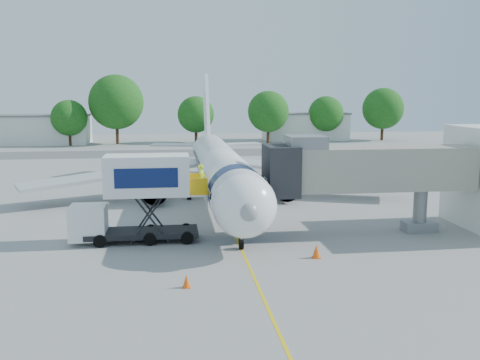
{
  "coord_description": "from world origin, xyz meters",
  "views": [
    {
      "loc": [
        -4.05,
        -40.37,
        9.41
      ],
      "look_at": [
        0.72,
        -3.34,
        3.2
      ],
      "focal_mm": 40.0,
      "sensor_mm": 36.0,
      "label": 1
    }
  ],
  "objects": [
    {
      "name": "tree_e",
      "position": [
        13.49,
        55.74,
        5.77
      ],
      "size": [
        7.46,
        7.46,
        9.52
      ],
      "color": "#382314",
      "rests_on": "ground"
    },
    {
      "name": "outbuilding_left",
      "position": [
        -28.0,
        60.0,
        2.66
      ],
      "size": [
        18.4,
        8.4,
        5.3
      ],
      "color": "silver",
      "rests_on": "ground"
    },
    {
      "name": "jet_bridge",
      "position": [
        7.99,
        -7.0,
        4.34
      ],
      "size": [
        13.9,
        3.2,
        6.6
      ],
      "color": "gray",
      "rests_on": "ground"
    },
    {
      "name": "ground_tug",
      "position": [
        -2.86,
        -17.42,
        0.77
      ],
      "size": [
        3.76,
        2.04,
        1.47
      ],
      "rotation": [
        0.0,
        0.0,
        -0.04
      ],
      "color": "white",
      "rests_on": "ground"
    },
    {
      "name": "tree_d",
      "position": [
        0.5,
        58.78,
        5.19
      ],
      "size": [
        6.71,
        6.71,
        8.55
      ],
      "color": "#382314",
      "rests_on": "ground"
    },
    {
      "name": "catering_hiloader",
      "position": [
        -6.27,
        -7.0,
        2.76
      ],
      "size": [
        8.5,
        2.44,
        5.5
      ],
      "color": "black",
      "rests_on": "ground"
    },
    {
      "name": "guidance_line",
      "position": [
        0.0,
        0.0,
        0.01
      ],
      "size": [
        0.15,
        70.0,
        0.01
      ],
      "primitive_type": "cube",
      "color": "yellow",
      "rests_on": "ground"
    },
    {
      "name": "aircraft",
      "position": [
        0.0,
        4.12,
        2.95
      ],
      "size": [
        34.17,
        37.73,
        11.35
      ],
      "color": "white",
      "rests_on": "ground"
    },
    {
      "name": "outbuilding_right",
      "position": [
        22.0,
        62.0,
        2.66
      ],
      "size": [
        16.4,
        7.4,
        5.3
      ],
      "color": "silver",
      "rests_on": "ground"
    },
    {
      "name": "tree_g",
      "position": [
        36.6,
        59.1,
        6.12
      ],
      "size": [
        7.91,
        7.91,
        10.08
      ],
      "color": "#382314",
      "rests_on": "ground"
    },
    {
      "name": "tree_c",
      "position": [
        -13.68,
        57.63,
        7.51
      ],
      "size": [
        9.7,
        9.7,
        12.37
      ],
      "color": "#382314",
      "rests_on": "ground"
    },
    {
      "name": "tree_b",
      "position": [
        -21.65,
        56.14,
        4.83
      ],
      "size": [
        6.25,
        6.25,
        7.96
      ],
      "color": "#382314",
      "rests_on": "ground"
    },
    {
      "name": "taxiway_strip",
      "position": [
        0.0,
        42.0,
        0.0
      ],
      "size": [
        120.0,
        10.0,
        0.01
      ],
      "primitive_type": "cube",
      "color": "#59595B",
      "rests_on": "ground"
    },
    {
      "name": "safety_cone_b",
      "position": [
        -3.46,
        -15.51,
        0.31
      ],
      "size": [
        0.4,
        0.4,
        0.64
      ],
      "color": "#F9560D",
      "rests_on": "ground"
    },
    {
      "name": "safety_cone_a",
      "position": [
        4.04,
        -11.77,
        0.38
      ],
      "size": [
        0.49,
        0.49,
        0.78
      ],
      "color": "#F9560D",
      "rests_on": "ground"
    },
    {
      "name": "ground",
      "position": [
        0.0,
        0.0,
        0.0
      ],
      "size": [
        160.0,
        160.0,
        0.0
      ],
      "primitive_type": "plane",
      "color": "#979795",
      "rests_on": "ground"
    },
    {
      "name": "tree_f",
      "position": [
        25.22,
        58.92,
        5.17
      ],
      "size": [
        6.69,
        6.69,
        8.53
      ],
      "color": "#382314",
      "rests_on": "ground"
    }
  ]
}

